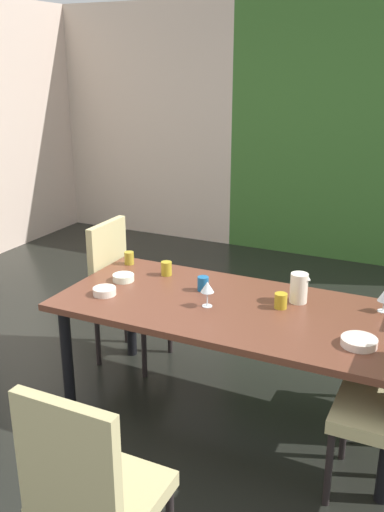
{
  "coord_description": "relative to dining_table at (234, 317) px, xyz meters",
  "views": [
    {
      "loc": [
        1.84,
        -2.96,
        2.08
      ],
      "look_at": [
        0.3,
        0.26,
        0.85
      ],
      "focal_mm": 40.0,
      "sensor_mm": 36.0,
      "label": 1
    }
  ],
  "objects": [
    {
      "name": "ground_plane",
      "position": [
        -0.75,
        0.11,
        -0.66
      ],
      "size": [
        5.71,
        6.32,
        0.02
      ],
      "primitive_type": "cube",
      "color": "black"
    },
    {
      "name": "cup_corner",
      "position": [
        -0.59,
        0.27,
        0.12
      ],
      "size": [
        0.07,
        0.07,
        0.09
      ],
      "primitive_type": "cylinder",
      "color": "#AC9323",
      "rests_on": "dining_table"
    },
    {
      "name": "cup_north",
      "position": [
        -0.93,
        0.35,
        0.12
      ],
      "size": [
        0.07,
        0.07,
        0.09
      ],
      "primitive_type": "cylinder",
      "color": "#A68F28",
      "rests_on": "dining_table"
    },
    {
      "name": "pitcher_center",
      "position": [
        0.32,
        0.22,
        0.16
      ],
      "size": [
        0.12,
        0.1,
        0.18
      ],
      "color": "silver",
      "rests_on": "dining_table"
    },
    {
      "name": "serving_bowl_near_window",
      "position": [
        0.74,
        -0.18,
        0.09
      ],
      "size": [
        0.18,
        0.18,
        0.04
      ],
      "primitive_type": "cylinder",
      "color": "beige",
      "rests_on": "dining_table"
    },
    {
      "name": "chair_left_far",
      "position": [
        -0.98,
        0.33,
        -0.1
      ],
      "size": [
        0.45,
        0.44,
        1.01
      ],
      "rotation": [
        0.0,
        0.0,
        -1.57
      ],
      "color": "tan",
      "rests_on": "ground_plane"
    },
    {
      "name": "cup_rear",
      "position": [
        -0.26,
        0.14,
        0.12
      ],
      "size": [
        0.07,
        0.07,
        0.09
      ],
      "primitive_type": "cylinder",
      "color": "#195C93",
      "rests_on": "dining_table"
    },
    {
      "name": "back_panel_interior",
      "position": [
        -2.45,
        3.22,
        0.7
      ],
      "size": [
        2.31,
        0.1,
        2.71
      ],
      "primitive_type": "cube",
      "color": "beige",
      "rests_on": "ground_plane"
    },
    {
      "name": "chair_head_near",
      "position": [
        -0.0,
        -1.45,
        -0.1
      ],
      "size": [
        0.44,
        0.44,
        1.01
      ],
      "color": "tan",
      "rests_on": "ground_plane"
    },
    {
      "name": "serving_bowl_east",
      "position": [
        -0.78,
        -0.18,
        0.09
      ],
      "size": [
        0.14,
        0.14,
        0.04
      ],
      "primitive_type": "cylinder",
      "color": "silver",
      "rests_on": "dining_table"
    },
    {
      "name": "wine_glass_near_shelf",
      "position": [
        -0.14,
        -0.07,
        0.19
      ],
      "size": [
        0.08,
        0.08,
        0.15
      ],
      "color": "silver",
      "rests_on": "dining_table"
    },
    {
      "name": "serving_bowl_west",
      "position": [
        -0.8,
        0.06,
        0.09
      ],
      "size": [
        0.14,
        0.14,
        0.04
      ],
      "primitive_type": "cylinder",
      "color": "silver",
      "rests_on": "dining_table"
    },
    {
      "name": "cup_front",
      "position": [
        0.25,
        0.09,
        0.12
      ],
      "size": [
        0.07,
        0.07,
        0.09
      ],
      "primitive_type": "cylinder",
      "color": "#B39421",
      "rests_on": "dining_table"
    },
    {
      "name": "dining_table",
      "position": [
        0.0,
        0.0,
        0.0
      ],
      "size": [
        2.1,
        0.95,
        0.72
      ],
      "color": "brown",
      "rests_on": "ground_plane"
    }
  ]
}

